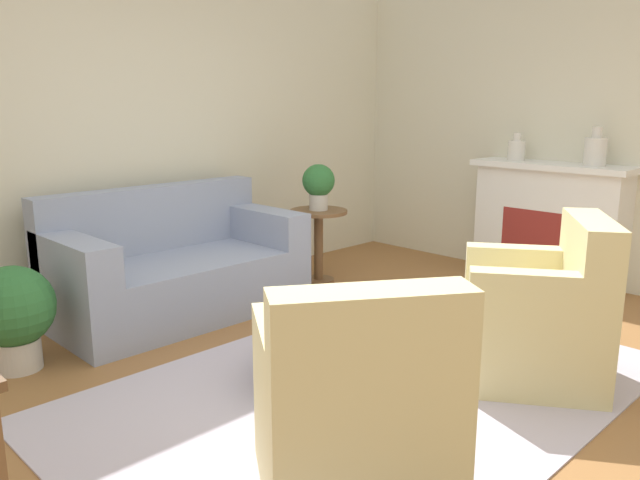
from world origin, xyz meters
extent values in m
plane|color=#996638|center=(0.00, 0.00, 0.00)|extent=(16.00, 16.00, 0.00)
cube|color=beige|center=(0.00, 2.51, 1.40)|extent=(8.91, 0.12, 2.80)
cube|color=beige|center=(2.96, 0.00, 1.40)|extent=(0.12, 9.80, 2.80)
cube|color=#BCB2C1|center=(0.00, 0.00, 0.01)|extent=(3.31, 2.20, 0.01)
cube|color=#8E99B2|center=(-0.05, 1.84, 0.22)|extent=(1.83, 0.94, 0.44)
cube|color=#8E99B2|center=(-0.05, 2.21, 0.69)|extent=(1.83, 0.20, 0.50)
cube|color=#8E99B2|center=(-0.85, 1.82, 0.58)|extent=(0.24, 0.90, 0.27)
cube|color=#8E99B2|center=(0.75, 1.82, 0.58)|extent=(0.24, 0.90, 0.27)
cube|color=brown|center=(-0.05, 1.40, 0.03)|extent=(1.65, 0.05, 0.06)
cube|color=beige|center=(-0.77, -0.56, 0.22)|extent=(1.02, 1.03, 0.42)
cube|color=beige|center=(-0.92, -0.78, 0.69)|extent=(0.71, 0.57, 0.53)
cube|color=beige|center=(-0.51, -0.70, 0.57)|extent=(0.51, 0.67, 0.29)
cube|color=beige|center=(-1.00, -0.38, 0.57)|extent=(0.51, 0.67, 0.29)
cube|color=brown|center=(-0.58, -0.27, 0.04)|extent=(0.57, 0.40, 0.06)
cube|color=beige|center=(0.77, -0.56, 0.22)|extent=(1.02, 1.03, 0.42)
cube|color=beige|center=(0.92, -0.78, 0.69)|extent=(0.71, 0.57, 0.53)
cube|color=beige|center=(1.00, -0.38, 0.57)|extent=(0.51, 0.67, 0.29)
cube|color=beige|center=(0.51, -0.70, 0.57)|extent=(0.51, 0.67, 0.29)
cube|color=brown|center=(0.58, -0.27, 0.04)|extent=(0.57, 0.40, 0.06)
cylinder|color=#8E99B2|center=(-0.11, 0.23, 0.29)|extent=(0.78, 0.78, 0.32)
cylinder|color=brown|center=(-0.34, 0.00, 0.07)|extent=(0.05, 0.05, 0.12)
cylinder|color=brown|center=(0.12, 0.00, 0.07)|extent=(0.05, 0.05, 0.12)
cylinder|color=brown|center=(-0.34, 0.46, 0.07)|extent=(0.05, 0.05, 0.12)
cylinder|color=brown|center=(0.12, 0.46, 0.07)|extent=(0.05, 0.05, 0.12)
cylinder|color=brown|center=(1.29, 1.72, 0.64)|extent=(0.50, 0.50, 0.03)
cylinder|color=brown|center=(1.29, 1.72, 0.31)|extent=(0.08, 0.08, 0.62)
cylinder|color=brown|center=(1.29, 1.72, 0.01)|extent=(0.28, 0.28, 0.03)
cube|color=white|center=(2.72, 0.29, 0.53)|extent=(0.36, 1.26, 1.06)
cube|color=maroon|center=(2.55, 0.29, 0.37)|extent=(0.02, 0.69, 0.59)
cube|color=white|center=(2.70, 0.29, 1.04)|extent=(0.44, 1.36, 0.05)
cylinder|color=silver|center=(2.70, 0.64, 1.15)|extent=(0.15, 0.15, 0.17)
cylinder|color=silver|center=(2.70, 0.64, 1.27)|extent=(0.07, 0.07, 0.07)
cylinder|color=silver|center=(2.70, -0.06, 1.18)|extent=(0.18, 0.18, 0.23)
cylinder|color=silver|center=(2.70, -0.06, 1.34)|extent=(0.08, 0.08, 0.09)
cylinder|color=beige|center=(1.29, 1.72, 0.72)|extent=(0.16, 0.16, 0.14)
sphere|color=#2D6B33|center=(1.29, 1.72, 0.91)|extent=(0.28, 0.28, 0.28)
cylinder|color=beige|center=(-1.30, 1.67, 0.10)|extent=(0.27, 0.27, 0.19)
sphere|color=#2D6B33|center=(-1.30, 1.67, 0.40)|extent=(0.48, 0.48, 0.48)
camera|label=1|loc=(-2.48, -2.10, 1.58)|focal=35.00mm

